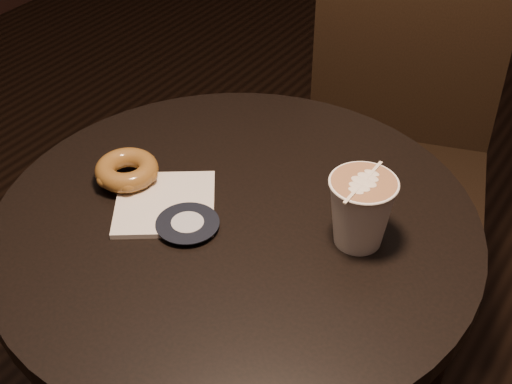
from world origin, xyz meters
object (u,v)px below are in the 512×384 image
cafe_table (238,313)px  pastry_bag (165,203)px  latte_cup (361,212)px  chair (397,120)px  doughnut (127,170)px

cafe_table → pastry_bag: (-0.10, -0.03, 0.20)m
cafe_table → latte_cup: (0.17, 0.05, 0.25)m
chair → latte_cup: bearing=-90.7°
cafe_table → chair: bearing=91.1°
chair → latte_cup: chair is taller
pastry_bag → cafe_table: bearing=-17.5°
pastry_bag → doughnut: size_ratio=1.49×
pastry_bag → latte_cup: size_ratio=1.39×
cafe_table → latte_cup: size_ratio=7.31×
latte_cup → doughnut: bearing=-167.9°
doughnut → latte_cup: bearing=12.1°
chair → doughnut: 0.69m
chair → latte_cup: size_ratio=10.10×
pastry_bag → doughnut: 0.09m
doughnut → latte_cup: size_ratio=0.93×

